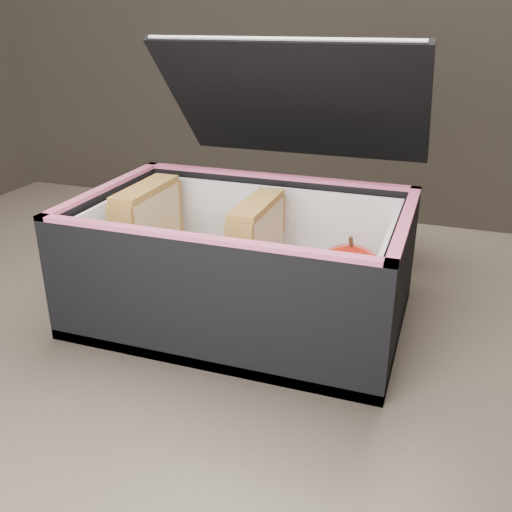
# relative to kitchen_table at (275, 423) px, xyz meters

# --- Properties ---
(kitchen_table) EXTENTS (1.20, 0.80, 0.75)m
(kitchen_table) POSITION_rel_kitchen_table_xyz_m (0.00, 0.00, 0.00)
(kitchen_table) COLOR brown
(kitchen_table) RESTS_ON ground
(lunch_bag) EXTENTS (0.32, 0.35, 0.27)m
(lunch_bag) POSITION_rel_kitchen_table_xyz_m (-0.05, 0.05, 0.16)
(lunch_bag) COLOR black
(lunch_bag) RESTS_ON kitchen_table
(plastic_tub) EXTENTS (0.17, 0.12, 0.07)m
(plastic_tub) POSITION_rel_kitchen_table_xyz_m (-0.10, 0.06, 0.14)
(plastic_tub) COLOR white
(plastic_tub) RESTS_ON lunch_bag
(sandwich_left) EXTENTS (0.03, 0.10, 0.11)m
(sandwich_left) POSITION_rel_kitchen_table_xyz_m (-0.16, 0.06, 0.16)
(sandwich_left) COLOR #CABA82
(sandwich_left) RESTS_ON plastic_tub
(sandwich_right) EXTENTS (0.03, 0.10, 0.11)m
(sandwich_right) POSITION_rel_kitchen_table_xyz_m (-0.04, 0.06, 0.16)
(sandwich_right) COLOR #CABA82
(sandwich_right) RESTS_ON plastic_tub
(carrot_sticks) EXTENTS (0.06, 0.15, 0.03)m
(carrot_sticks) POSITION_rel_kitchen_table_xyz_m (-0.10, 0.05, 0.12)
(carrot_sticks) COLOR #E64F16
(carrot_sticks) RESTS_ON plastic_tub
(paper_napkin) EXTENTS (0.09, 0.09, 0.01)m
(paper_napkin) POSITION_rel_kitchen_table_xyz_m (0.05, 0.06, 0.11)
(paper_napkin) COLOR white
(paper_napkin) RESTS_ON lunch_bag
(red_apple) EXTENTS (0.09, 0.09, 0.07)m
(red_apple) POSITION_rel_kitchen_table_xyz_m (0.05, 0.06, 0.15)
(red_apple) COLOR maroon
(red_apple) RESTS_ON paper_napkin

